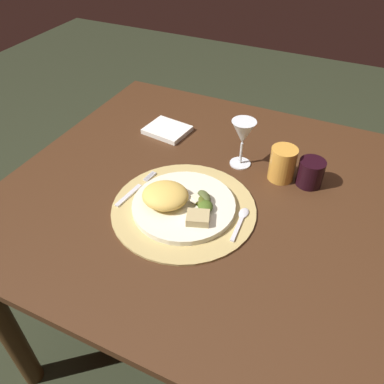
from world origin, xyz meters
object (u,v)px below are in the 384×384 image
object	(u,v)px
dining_table	(220,224)
fork	(134,190)
wine_glass	(244,134)
amber_tumbler	(282,164)
dark_tumbler	(311,173)
napkin	(167,130)
spoon	(241,219)
dinner_plate	(184,205)

from	to	relation	value
dining_table	fork	xyz separation A→B (m)	(-0.22, -0.10, 0.13)
fork	wine_glass	bearing A→B (deg)	48.60
wine_glass	amber_tumbler	size ratio (longest dim) A/B	1.47
fork	dark_tumbler	world-z (taller)	dark_tumbler
napkin	fork	bearing A→B (deg)	-78.29
dining_table	napkin	world-z (taller)	napkin
fork	napkin	world-z (taller)	napkin
fork	spoon	world-z (taller)	spoon
dining_table	dinner_plate	distance (m)	0.18
fork	napkin	size ratio (longest dim) A/B	1.25
dinner_plate	spoon	size ratio (longest dim) A/B	2.17
dining_table	napkin	xyz separation A→B (m)	(-0.28, 0.21, 0.13)
dining_table	dark_tumbler	bearing A→B (deg)	34.42
dinner_plate	amber_tumbler	xyz separation A→B (m)	(0.19, 0.24, 0.04)
dark_tumbler	dinner_plate	bearing A→B (deg)	-137.92
wine_glass	dark_tumbler	size ratio (longest dim) A/B	1.89
dining_table	napkin	distance (m)	0.37
amber_tumbler	dinner_plate	bearing A→B (deg)	-129.08
dining_table	dark_tumbler	xyz separation A→B (m)	(0.20, 0.14, 0.16)
dark_tumbler	amber_tumbler	bearing A→B (deg)	-174.28
amber_tumbler	dark_tumbler	distance (m)	0.08
dinner_plate	fork	bearing A→B (deg)	179.01
wine_glass	amber_tumbler	bearing A→B (deg)	-6.56
napkin	wine_glass	size ratio (longest dim) A/B	0.93
fork	napkin	bearing A→B (deg)	101.71
napkin	dinner_plate	bearing A→B (deg)	-55.60
dinner_plate	dark_tumbler	world-z (taller)	dark_tumbler
dining_table	dinner_plate	xyz separation A→B (m)	(-0.06, -0.10, 0.13)
dinner_plate	wine_glass	xyz separation A→B (m)	(0.07, 0.25, 0.09)
dinner_plate	spoon	xyz separation A→B (m)	(0.15, 0.02, -0.01)
wine_glass	amber_tumbler	world-z (taller)	wine_glass
napkin	spoon	bearing A→B (deg)	-38.67
napkin	amber_tumbler	xyz separation A→B (m)	(0.41, -0.08, 0.04)
dark_tumbler	napkin	bearing A→B (deg)	171.55
dark_tumbler	spoon	bearing A→B (deg)	-118.43
dinner_plate	fork	distance (m)	0.15
spoon	amber_tumbler	xyz separation A→B (m)	(0.04, 0.21, 0.04)
dinner_plate	dark_tumbler	xyz separation A→B (m)	(0.27, 0.24, 0.02)
dining_table	dark_tumbler	world-z (taller)	dark_tumbler
dinner_plate	dark_tumbler	bearing A→B (deg)	42.08
dark_tumbler	fork	bearing A→B (deg)	-150.22
wine_glass	amber_tumbler	xyz separation A→B (m)	(0.12, -0.01, -0.05)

